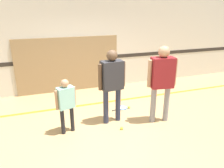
# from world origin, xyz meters

# --- Properties ---
(ground_plane) EXTENTS (16.00, 16.00, 0.00)m
(ground_plane) POSITION_xyz_m (0.00, 0.00, 0.00)
(ground_plane) COLOR tan
(wall_back) EXTENTS (16.00, 0.07, 3.20)m
(wall_back) POSITION_xyz_m (0.00, 2.57, 1.60)
(wall_back) COLOR silver
(wall_back) RESTS_ON ground_plane
(wall_panel) EXTENTS (3.22, 0.05, 1.74)m
(wall_panel) POSITION_xyz_m (-0.53, 2.51, 0.87)
(wall_panel) COLOR #9E7F56
(wall_panel) RESTS_ON ground_plane
(floor_stripe) EXTENTS (14.40, 0.10, 0.01)m
(floor_stripe) POSITION_xyz_m (0.00, 1.22, 0.00)
(floor_stripe) COLOR orange
(floor_stripe) RESTS_ON ground_plane
(person_instructor) EXTENTS (0.66, 0.32, 1.74)m
(person_instructor) POSITION_xyz_m (0.11, 0.11, 1.08)
(person_instructor) COLOR #2D334C
(person_instructor) RESTS_ON ground_plane
(person_student_left) EXTENTS (0.45, 0.28, 1.23)m
(person_student_left) POSITION_xyz_m (-0.96, -0.03, 0.76)
(person_student_left) COLOR #232328
(person_student_left) RESTS_ON ground_plane
(person_student_right) EXTENTS (0.69, 0.35, 1.82)m
(person_student_right) POSITION_xyz_m (1.19, -0.23, 1.13)
(person_student_right) COLOR gray
(person_student_right) RESTS_ON ground_plane
(racket_spare_on_floor) EXTENTS (0.50, 0.34, 0.03)m
(racket_spare_on_floor) POSITION_xyz_m (0.59, 0.70, 0.01)
(racket_spare_on_floor) COLOR blue
(racket_spare_on_floor) RESTS_ON ground_plane
(tennis_ball_near_instructor) EXTENTS (0.07, 0.07, 0.07)m
(tennis_ball_near_instructor) POSITION_xyz_m (0.20, -0.32, 0.03)
(tennis_ball_near_instructor) COLOR #CCE038
(tennis_ball_near_instructor) RESTS_ON ground_plane
(tennis_ball_by_spare_racket) EXTENTS (0.07, 0.07, 0.07)m
(tennis_ball_by_spare_racket) POSITION_xyz_m (0.78, 0.63, 0.03)
(tennis_ball_by_spare_racket) COLOR #CCE038
(tennis_ball_by_spare_racket) RESTS_ON ground_plane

